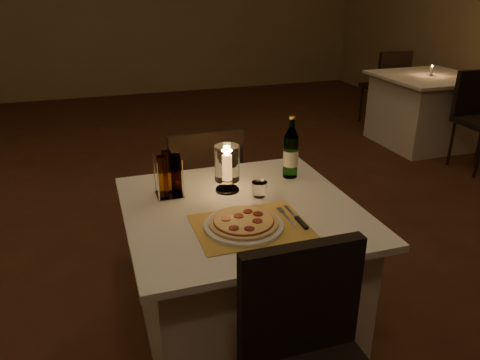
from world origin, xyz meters
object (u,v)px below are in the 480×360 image
object	(u,v)px
plate	(244,225)
water_bottle	(291,153)
chair_far	(203,184)
main_table	(241,277)
chair_near	(311,355)
hurricane_candle	(227,165)
pizza	(244,222)
neighbor_table_right	(425,110)
tumbler	(259,189)

from	to	relation	value
plate	water_bottle	distance (m)	0.59
chair_far	main_table	bearing A→B (deg)	-90.00
main_table	water_bottle	xyz separation A→B (m)	(0.34, 0.25, 0.49)
main_table	chair_near	world-z (taller)	chair_near
main_table	chair_far	bearing A→B (deg)	90.00
plate	hurricane_candle	bearing A→B (deg)	83.63
plate	pizza	size ratio (longest dim) A/B	1.14
chair_far	plate	world-z (taller)	chair_far
water_bottle	hurricane_candle	xyz separation A→B (m)	(-0.35, -0.07, 0.00)
neighbor_table_right	pizza	bearing A→B (deg)	-139.35
neighbor_table_right	water_bottle	bearing A→B (deg)	-140.66
chair_near	chair_far	world-z (taller)	same
chair_far	water_bottle	bearing A→B (deg)	-53.66
tumbler	main_table	bearing A→B (deg)	-145.01
hurricane_candle	chair_far	bearing A→B (deg)	88.99
neighbor_table_right	chair_near	bearing A→B (deg)	-133.24
tumbler	chair_near	bearing A→B (deg)	-98.07
pizza	hurricane_candle	size ratio (longest dim) A/B	1.26
main_table	tumbler	xyz separation A→B (m)	(0.11, 0.08, 0.40)
pizza	chair_far	bearing A→B (deg)	86.80
pizza	neighbor_table_right	size ratio (longest dim) A/B	0.28
water_bottle	neighbor_table_right	bearing A→B (deg)	39.34
chair_far	tumbler	distance (m)	0.68
chair_near	chair_far	distance (m)	1.43
plate	water_bottle	size ratio (longest dim) A/B	1.03
chair_near	water_bottle	world-z (taller)	water_bottle
tumbler	hurricane_candle	world-z (taller)	hurricane_candle
tumbler	hurricane_candle	size ratio (longest dim) A/B	0.32
plate	neighbor_table_right	distance (m)	3.80
hurricane_candle	neighbor_table_right	xyz separation A→B (m)	(2.83, 2.10, -0.50)
main_table	plate	distance (m)	0.42
neighbor_table_right	chair_far	bearing A→B (deg)	-150.89
tumbler	water_bottle	size ratio (longest dim) A/B	0.23
pizza	hurricane_candle	xyz separation A→B (m)	(0.04, 0.36, 0.10)
chair_far	water_bottle	size ratio (longest dim) A/B	2.89
water_bottle	neighbor_table_right	distance (m)	3.24
chair_near	neighbor_table_right	size ratio (longest dim) A/B	0.90
plate	neighbor_table_right	bearing A→B (deg)	40.65
water_bottle	hurricane_candle	bearing A→B (deg)	-169.05
pizza	water_bottle	size ratio (longest dim) A/B	0.90
pizza	water_bottle	distance (m)	0.59
main_table	tumbler	world-z (taller)	tumbler
water_bottle	pizza	bearing A→B (deg)	-132.08
tumbler	hurricane_candle	distance (m)	0.19
pizza	water_bottle	xyz separation A→B (m)	(0.39, 0.43, 0.10)
plate	tumbler	size ratio (longest dim) A/B	4.53
pizza	tumbler	bearing A→B (deg)	57.90
plate	main_table	bearing A→B (deg)	74.48
plate	water_bottle	xyz separation A→B (m)	(0.39, 0.43, 0.11)
chair_near	hurricane_candle	size ratio (longest dim) A/B	4.04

